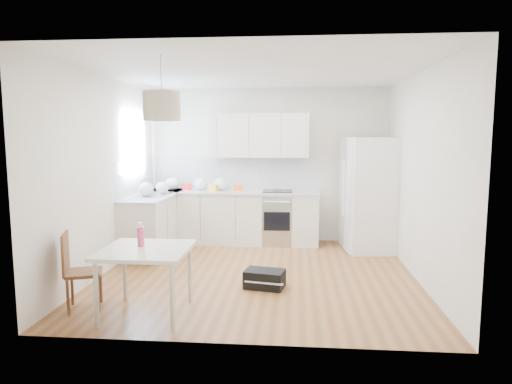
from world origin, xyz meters
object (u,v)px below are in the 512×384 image
gym_bag (265,279)px  dining_chair (84,271)px  refrigerator (370,194)px  dining_table (146,256)px

gym_bag → dining_chair: bearing=-144.6°
dining_chair → refrigerator: bearing=21.0°
refrigerator → dining_table: size_ratio=2.05×
refrigerator → gym_bag: 2.72m
dining_table → gym_bag: dining_table is taller
refrigerator → dining_chair: (-3.49, -2.91, -0.50)m
dining_table → dining_chair: 0.76m
refrigerator → dining_table: bearing=-138.7°
refrigerator → gym_bag: size_ratio=3.86×
refrigerator → dining_chair: bearing=-146.3°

